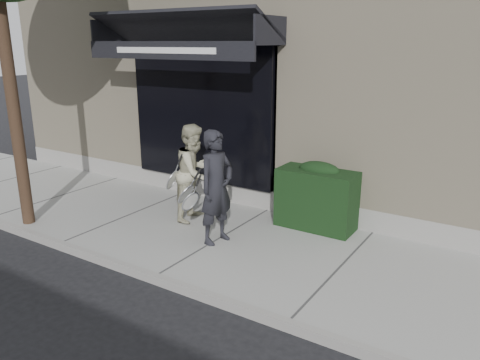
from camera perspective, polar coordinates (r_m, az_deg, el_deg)
The scene contains 7 objects.
ground at distance 7.67m, azimuth -2.22°, elevation -7.75°, with size 80.00×80.00×0.00m, color black.
sidewalk at distance 7.64m, azimuth -2.22°, elevation -7.34°, with size 20.00×3.00×0.12m, color gray.
curb at distance 6.56m, azimuth -10.15°, elevation -11.76°, with size 20.00×0.10×0.14m, color gray.
building_facade at distance 11.42m, azimuth 12.39°, elevation 14.06°, with size 14.30×8.04×5.64m.
hedge at distance 7.96m, azimuth 9.46°, elevation -1.97°, with size 1.30×0.70×1.14m.
pedestrian_front at distance 7.16m, azimuth -2.93°, elevation -0.91°, with size 0.74×0.88×1.78m.
pedestrian_back at distance 8.16m, azimuth -5.58°, elevation 0.92°, with size 0.76×0.93×1.70m.
Camera 1 is at (4.02, -5.72, 3.14)m, focal length 35.00 mm.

